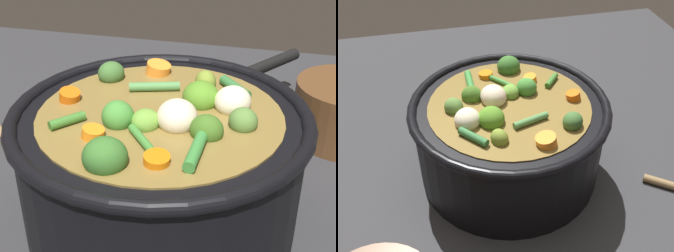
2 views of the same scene
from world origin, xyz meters
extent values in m
plane|color=#2D2D30|center=(0.00, 0.00, 0.00)|extent=(1.10, 1.10, 0.00)
cylinder|color=black|center=(0.00, 0.00, 0.07)|extent=(0.29, 0.29, 0.13)
torus|color=black|center=(0.00, 0.00, 0.13)|extent=(0.30, 0.30, 0.01)
cylinder|color=olive|center=(0.00, 0.00, 0.07)|extent=(0.24, 0.24, 0.12)
ellipsoid|color=#518825|center=(0.03, 0.03, 0.14)|extent=(0.04, 0.04, 0.03)
ellipsoid|color=#3E6920|center=(0.05, -0.03, 0.14)|extent=(0.04, 0.03, 0.03)
ellipsoid|color=olive|center=(0.03, 0.07, 0.14)|extent=(0.03, 0.03, 0.03)
ellipsoid|color=#3D682F|center=(-0.07, 0.07, 0.14)|extent=(0.04, 0.04, 0.03)
ellipsoid|color=#557D37|center=(0.08, -0.01, 0.14)|extent=(0.04, 0.04, 0.03)
ellipsoid|color=#438935|center=(-0.03, -0.03, 0.14)|extent=(0.04, 0.04, 0.03)
ellipsoid|color=#699C38|center=(-0.01, -0.03, 0.14)|extent=(0.03, 0.03, 0.02)
ellipsoid|color=#356A28|center=(-0.02, -0.10, 0.14)|extent=(0.05, 0.04, 0.03)
cylinder|color=#DC600F|center=(-0.10, 0.01, 0.13)|extent=(0.03, 0.03, 0.02)
cylinder|color=orange|center=(0.02, -0.08, 0.13)|extent=(0.03, 0.03, 0.01)
cylinder|color=orange|center=(-0.05, -0.06, 0.13)|extent=(0.02, 0.02, 0.02)
cylinder|color=orange|center=(-0.03, 0.09, 0.14)|extent=(0.03, 0.03, 0.02)
ellipsoid|color=beige|center=(0.07, 0.03, 0.14)|extent=(0.05, 0.05, 0.03)
ellipsoid|color=beige|center=(0.02, -0.02, 0.14)|extent=(0.05, 0.05, 0.03)
cylinder|color=#347139|center=(0.06, 0.07, 0.14)|extent=(0.04, 0.04, 0.01)
cylinder|color=#4D8847|center=(-0.02, 0.05, 0.14)|extent=(0.05, 0.02, 0.01)
cylinder|color=#388338|center=(0.05, -0.07, 0.14)|extent=(0.01, 0.05, 0.01)
cylinder|color=#3B742A|center=(-0.08, -0.04, 0.14)|extent=(0.03, 0.03, 0.01)
cylinder|color=#3F8333|center=(0.00, -0.06, 0.14)|extent=(0.04, 0.04, 0.01)
cylinder|color=black|center=(0.09, 0.31, 0.07)|extent=(0.09, 0.11, 0.02)
camera|label=1|loc=(0.11, -0.41, 0.36)|focal=53.46mm
camera|label=2|loc=(0.12, 0.47, 0.49)|focal=43.76mm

